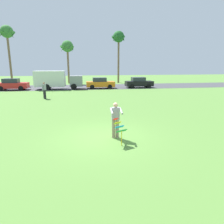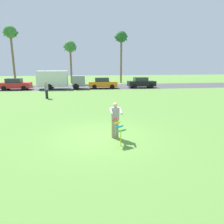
{
  "view_description": "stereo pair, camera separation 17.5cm",
  "coord_description": "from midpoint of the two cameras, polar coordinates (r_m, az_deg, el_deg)",
  "views": [
    {
      "loc": [
        -1.18,
        -9.34,
        3.45
      ],
      "look_at": [
        0.53,
        0.86,
        1.05
      ],
      "focal_mm": 32.61,
      "sensor_mm": 36.0,
      "label": 1
    },
    {
      "loc": [
        -1.0,
        -9.36,
        3.45
      ],
      "look_at": [
        0.53,
        0.86,
        1.05
      ],
      "focal_mm": 32.61,
      "sensor_mm": 36.0,
      "label": 2
    }
  ],
  "objects": [
    {
      "name": "kite_held",
      "position": [
        8.91,
        1.56,
        -4.42
      ],
      "size": [
        0.58,
        0.72,
        1.15
      ],
      "color": "red",
      "rests_on": "ground"
    },
    {
      "name": "parked_truck_grey_van",
      "position": [
        30.7,
        -15.6,
        8.79
      ],
      "size": [
        6.77,
        2.29,
        2.62
      ],
      "color": "gray",
      "rests_on": "ground"
    },
    {
      "name": "palm_tree_right_near",
      "position": [
        40.07,
        -12.51,
        17.11
      ],
      "size": [
        2.58,
        2.71,
        7.84
      ],
      "color": "brown",
      "rests_on": "ground"
    },
    {
      "name": "person_walker_near",
      "position": [
        22.36,
        -18.66,
        5.93
      ],
      "size": [
        0.38,
        0.5,
        1.73
      ],
      "color": "#26262B",
      "rests_on": "ground"
    },
    {
      "name": "parked_car_black",
      "position": [
        31.94,
        7.39,
        8.16
      ],
      "size": [
        4.21,
        1.86,
        1.6
      ],
      "color": "black",
      "rests_on": "ground"
    },
    {
      "name": "parked_car_orange",
      "position": [
        30.76,
        -3.47,
        8.06
      ],
      "size": [
        4.23,
        1.9,
        1.6
      ],
      "color": "orange",
      "rests_on": "ground"
    },
    {
      "name": "ground_plane",
      "position": [
        10.03,
        -2.68,
        -7.08
      ],
      "size": [
        120.0,
        120.0,
        0.0
      ],
      "primitive_type": "plane",
      "color": "#568438"
    },
    {
      "name": "palm_tree_centre_far",
      "position": [
        40.74,
        1.73,
        19.72
      ],
      "size": [
        2.58,
        2.71,
        9.68
      ],
      "color": "brown",
      "rests_on": "ground"
    },
    {
      "name": "palm_tree_left_near",
      "position": [
        41.02,
        -27.46,
        18.7
      ],
      "size": [
        2.58,
        2.71,
        10.0
      ],
      "color": "brown",
      "rests_on": "ground"
    },
    {
      "name": "road_strip",
      "position": [
        33.07,
        -7.6,
        6.98
      ],
      "size": [
        120.0,
        8.0,
        0.01
      ],
      "primitive_type": "cube",
      "color": "#424247",
      "rests_on": "ground"
    },
    {
      "name": "person_kite_flyer",
      "position": [
        9.66,
        0.48,
        -1.93
      ],
      "size": [
        0.54,
        0.65,
        1.73
      ],
      "color": "gray",
      "rests_on": "ground"
    },
    {
      "name": "parked_car_red",
      "position": [
        31.93,
        -26.34,
        6.92
      ],
      "size": [
        4.24,
        1.92,
        1.6
      ],
      "color": "red",
      "rests_on": "ground"
    }
  ]
}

